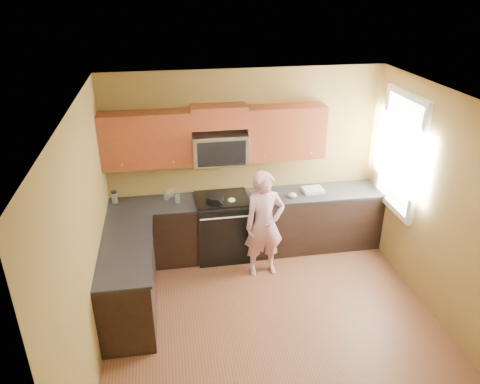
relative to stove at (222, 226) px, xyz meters
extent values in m
plane|color=brown|center=(0.40, -1.68, -0.47)|extent=(4.00, 4.00, 0.00)
plane|color=white|center=(0.40, -1.68, 2.23)|extent=(4.00, 4.00, 0.00)
plane|color=brown|center=(0.40, 0.32, 0.88)|extent=(4.00, 0.00, 4.00)
plane|color=brown|center=(0.40, -3.67, 0.88)|extent=(4.00, 0.00, 4.00)
plane|color=brown|center=(-1.60, -1.68, 0.88)|extent=(0.00, 4.00, 4.00)
plane|color=brown|center=(2.40, -1.68, 0.88)|extent=(0.00, 4.00, 4.00)
cube|color=black|center=(0.40, 0.02, -0.03)|extent=(4.00, 0.60, 0.88)
cube|color=black|center=(-1.30, -1.08, -0.03)|extent=(0.60, 1.60, 0.88)
cube|color=black|center=(0.40, 0.01, 0.43)|extent=(4.00, 0.62, 0.04)
cube|color=black|center=(-1.29, -1.08, 0.43)|extent=(0.62, 1.60, 0.04)
cube|color=brown|center=(0.00, 0.16, 1.62)|extent=(0.76, 0.33, 0.30)
imported|color=#D96C84|center=(0.51, -0.55, 0.29)|extent=(0.59, 0.42, 1.53)
cube|color=#B27F47|center=(0.60, -0.14, 0.45)|extent=(0.12, 0.12, 0.01)
ellipsoid|color=silver|center=(0.12, -0.11, 0.48)|extent=(0.13, 0.14, 0.06)
ellipsoid|color=silver|center=(1.02, -0.10, 0.48)|extent=(0.14, 0.15, 0.07)
cube|color=silver|center=(1.37, 0.03, 0.47)|extent=(0.32, 0.26, 0.05)
cylinder|color=silver|center=(-0.78, 0.14, 0.51)|extent=(0.09, 0.09, 0.12)
cylinder|color=silver|center=(-0.71, 0.23, 0.51)|extent=(0.09, 0.09, 0.12)
cylinder|color=silver|center=(-0.63, 0.02, 0.51)|extent=(0.08, 0.08, 0.12)
camera|label=1|loc=(-0.73, -5.79, 3.35)|focal=34.03mm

